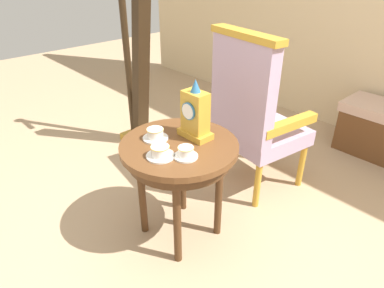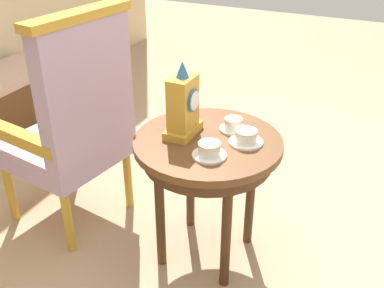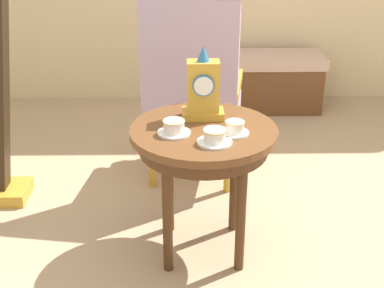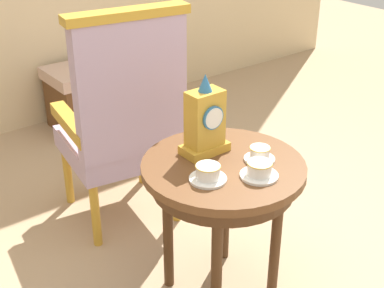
{
  "view_description": "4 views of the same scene",
  "coord_description": "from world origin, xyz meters",
  "views": [
    {
      "loc": [
        1.14,
        -0.98,
        1.55
      ],
      "look_at": [
        -0.05,
        0.12,
        0.63
      ],
      "focal_mm": 32.11,
      "sensor_mm": 36.0,
      "label": 1
    },
    {
      "loc": [
        -1.7,
        -0.61,
        1.59
      ],
      "look_at": [
        -0.15,
        0.12,
        0.63
      ],
      "focal_mm": 42.91,
      "sensor_mm": 36.0,
      "label": 2
    },
    {
      "loc": [
        -0.18,
        -2.06,
        1.55
      ],
      "look_at": [
        -0.14,
        0.1,
        0.54
      ],
      "focal_mm": 49.61,
      "sensor_mm": 36.0,
      "label": 3
    },
    {
      "loc": [
        -1.33,
        -1.34,
        1.68
      ],
      "look_at": [
        -0.14,
        0.21,
        0.67
      ],
      "focal_mm": 51.04,
      "sensor_mm": 36.0,
      "label": 4
    }
  ],
  "objects": [
    {
      "name": "teacup_left",
      "position": [
        -0.22,
        0.01,
        0.66
      ],
      "size": [
        0.14,
        0.14,
        0.06
      ],
      "color": "white",
      "rests_on": "side_table"
    },
    {
      "name": "teacup_center",
      "position": [
        0.03,
        -0.0,
        0.66
      ],
      "size": [
        0.12,
        0.12,
        0.06
      ],
      "color": "white",
      "rests_on": "side_table"
    },
    {
      "name": "armchair",
      "position": [
        -0.13,
        0.76,
        0.59
      ],
      "size": [
        0.62,
        0.61,
        1.14
      ],
      "color": "#B299B7",
      "rests_on": "ground"
    },
    {
      "name": "ground_plane",
      "position": [
        0.0,
        0.0,
        0.0
      ],
      "size": [
        10.0,
        10.0,
        0.0
      ],
      "primitive_type": "plane",
      "color": "tan"
    },
    {
      "name": "window_bench",
      "position": [
        0.46,
        1.95,
        0.22
      ],
      "size": [
        0.9,
        0.4,
        0.44
      ],
      "color": "#CCA893",
      "rests_on": "ground"
    },
    {
      "name": "side_table",
      "position": [
        -0.09,
        0.07,
        0.55
      ],
      "size": [
        0.65,
        0.65,
        0.63
      ],
      "color": "brown",
      "rests_on": "ground"
    },
    {
      "name": "mantel_clock",
      "position": [
        -0.09,
        0.19,
        0.77
      ],
      "size": [
        0.19,
        0.11,
        0.34
      ],
      "color": "gold",
      "rests_on": "side_table"
    },
    {
      "name": "teacup_right",
      "position": [
        -0.06,
        -0.09,
        0.66
      ],
      "size": [
        0.15,
        0.15,
        0.06
      ],
      "color": "white",
      "rests_on": "side_table"
    }
  ]
}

